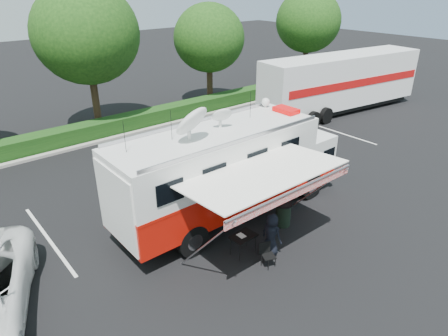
# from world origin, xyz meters

# --- Properties ---
(ground_plane) EXTENTS (120.00, 120.00, 0.00)m
(ground_plane) POSITION_xyz_m (0.00, 0.00, 0.00)
(ground_plane) COLOR black
(ground_plane) RESTS_ON ground
(back_border) EXTENTS (60.00, 6.14, 8.87)m
(back_border) POSITION_xyz_m (1.14, 12.90, 5.00)
(back_border) COLOR #9E998E
(back_border) RESTS_ON ground_plane
(stall_lines) EXTENTS (24.12, 5.50, 0.01)m
(stall_lines) POSITION_xyz_m (-0.50, 3.00, 0.00)
(stall_lines) COLOR silver
(stall_lines) RESTS_ON ground_plane
(command_truck) EXTENTS (10.06, 2.77, 4.83)m
(command_truck) POSITION_xyz_m (-0.09, -0.00, 2.07)
(command_truck) COLOR black
(command_truck) RESTS_ON ground_plane
(awning) EXTENTS (5.49, 2.82, 3.31)m
(awning) POSITION_xyz_m (-0.99, -2.87, 3.11)
(awning) COLOR white
(awning) RESTS_ON ground_plane
(person) EXTENTS (0.64, 0.86, 1.61)m
(person) POSITION_xyz_m (-0.70, -2.92, 0.00)
(person) COLOR black
(person) RESTS_ON ground_plane
(folding_table) EXTENTS (0.96, 0.71, 0.78)m
(folding_table) POSITION_xyz_m (-1.47, -2.31, 0.73)
(folding_table) COLOR black
(folding_table) RESTS_ON ground_plane
(folding_chair) EXTENTS (0.54, 0.57, 0.87)m
(folding_chair) POSITION_xyz_m (-1.26, -3.26, 0.51)
(folding_chair) COLOR black
(folding_chair) RESTS_ON ground_plane
(trash_bin) EXTENTS (0.63, 0.63, 0.94)m
(trash_bin) POSITION_xyz_m (1.00, -1.95, 0.47)
(trash_bin) COLOR black
(trash_bin) RESTS_ON ground_plane
(semi_trailer) EXTENTS (13.33, 4.52, 4.03)m
(semi_trailer) POSITION_xyz_m (15.29, 5.76, 2.13)
(semi_trailer) COLOR silver
(semi_trailer) RESTS_ON ground_plane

